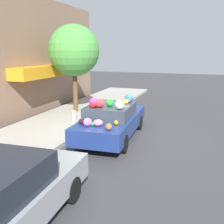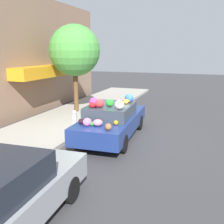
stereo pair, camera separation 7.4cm
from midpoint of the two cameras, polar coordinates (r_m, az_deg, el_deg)
ground_plane at (r=9.93m, az=-0.50°, el=-5.49°), size 60.00×60.00×0.00m
sidewalk_curb at (r=11.11m, az=-13.68°, el=-3.45°), size 24.00×3.20×0.15m
building_facade at (r=12.14m, az=-23.06°, el=10.79°), size 18.00×1.20×5.86m
street_tree at (r=13.28m, az=-7.97°, el=13.06°), size 2.51×2.51×4.31m
fire_hydrant at (r=10.74m, az=-8.01°, el=-1.45°), size 0.20×0.20×0.70m
art_car at (r=9.65m, az=0.16°, el=-1.64°), size 4.37×1.94×1.62m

